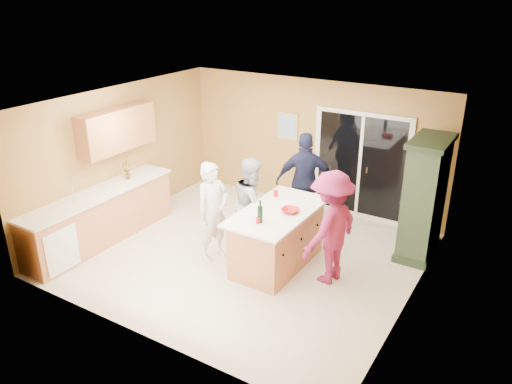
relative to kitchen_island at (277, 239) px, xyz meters
The scene contains 22 objects.
floor 0.77m from the kitchen_island, behind, with size 5.50×5.50×0.00m, color white.
ceiling 2.23m from the kitchen_island, behind, with size 5.50×5.00×0.10m, color silver.
wall_back 2.71m from the kitchen_island, 103.82° to the left, with size 5.50×0.10×2.60m, color tan.
wall_front 2.71m from the kitchen_island, 103.85° to the right, with size 5.50×0.10×2.60m, color tan.
wall_left 3.47m from the kitchen_island, behind, with size 0.10×5.00×2.60m, color tan.
wall_right 2.29m from the kitchen_island, ahead, with size 0.10×5.00×2.60m, color tan.
left_cabinet_run 3.24m from the kitchen_island, 161.13° to the right, with size 0.65×3.05×1.24m.
upper_cabinets 3.50m from the kitchen_island, behind, with size 0.35×1.60×0.75m, color #B77047.
sliding_door 2.57m from the kitchen_island, 80.01° to the left, with size 1.90×0.07×2.10m.
framed_picture 2.97m from the kitchen_island, 115.18° to the left, with size 0.46×0.04×0.56m.
kitchen_island is the anchor object (origin of this frame).
green_hutch 2.51m from the kitchen_island, 40.08° to the left, with size 0.59×1.11×2.04m.
woman_white 1.14m from the kitchen_island, 160.95° to the right, with size 0.62×0.40×1.69m, color silver.
woman_grey 0.80m from the kitchen_island, 155.56° to the left, with size 0.79×0.62×1.63m, color #969699.
woman_navy 1.56m from the kitchen_island, 99.11° to the left, with size 1.08×0.45×1.84m, color #1A1F3A.
woman_magenta 1.00m from the kitchen_island, ahead, with size 1.15×0.66×1.78m, color #97214E.
serving_bowl 0.59m from the kitchen_island, ahead, with size 0.27×0.27×0.07m, color #AC1313.
tulip_vase 3.14m from the kitchen_island, behind, with size 0.19×0.13×0.35m, color #A12010.
tumbler_near 0.79m from the kitchen_island, 93.38° to the right, with size 0.07×0.07×0.10m, color #AC1313.
tumbler_far 0.80m from the kitchen_island, 122.61° to the left, with size 0.07×0.07×0.11m, color #AC1313.
wine_bottle 0.83m from the kitchen_island, 92.38° to the right, with size 0.08×0.08×0.35m.
white_plate 0.63m from the kitchen_island, 88.40° to the left, with size 0.20×0.20×0.01m, color silver.
Camera 1 is at (4.04, -6.28, 4.27)m, focal length 35.00 mm.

